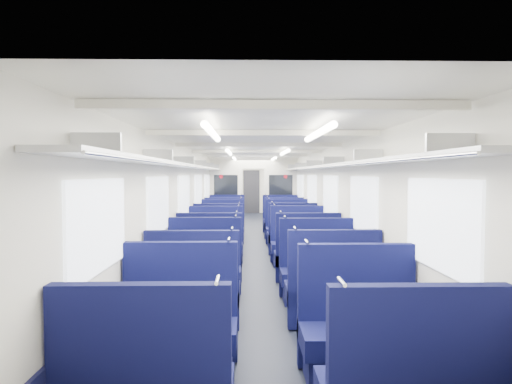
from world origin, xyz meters
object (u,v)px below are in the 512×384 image
at_px(seat_12, 219,239).
at_px(seat_15, 287,231).
at_px(seat_4, 194,296).
at_px(seat_5, 331,295).
at_px(seat_19, 281,222).
at_px(seat_6, 204,273).
at_px(seat_17, 284,226).
at_px(seat_13, 292,238).
at_px(seat_8, 210,259).
at_px(seat_14, 222,231).
at_px(seat_2, 179,330).
at_px(seat_18, 227,221).
at_px(seat_9, 307,259).
at_px(seat_11, 298,246).
at_px(end_door, 251,192).
at_px(seat_7, 318,275).
at_px(seat_16, 225,226).
at_px(seat_10, 215,247).
at_px(bulkhead, 253,193).

relative_size(seat_12, seat_15, 1.00).
distance_m(seat_4, seat_5, 1.66).
bearing_deg(seat_19, seat_12, -115.63).
xyz_separation_m(seat_6, seat_17, (1.66, 5.69, 0.00)).
bearing_deg(seat_4, seat_13, 70.17).
distance_m(seat_5, seat_8, 2.75).
bearing_deg(seat_6, seat_14, 90.00).
xyz_separation_m(seat_4, seat_19, (1.66, 7.90, 0.00)).
bearing_deg(seat_4, seat_15, 73.94).
xyz_separation_m(seat_13, seat_19, (0.00, 3.30, 0.00)).
distance_m(seat_2, seat_8, 3.33).
height_order(seat_15, seat_18, same).
xyz_separation_m(seat_9, seat_17, (0.00, 4.70, 0.00)).
distance_m(seat_4, seat_9, 2.73).
relative_size(seat_11, seat_19, 1.00).
height_order(seat_9, seat_11, same).
xyz_separation_m(seat_13, seat_18, (-1.66, 3.40, 0.00)).
xyz_separation_m(seat_5, seat_19, (0.00, 7.88, 0.00)).
height_order(end_door, seat_8, end_door).
bearing_deg(seat_2, seat_9, 63.22).
bearing_deg(seat_11, seat_19, 90.00).
bearing_deg(seat_7, seat_4, -147.97).
bearing_deg(seat_16, seat_19, 32.46).
bearing_deg(seat_11, seat_12, 149.80).
relative_size(seat_7, seat_16, 1.00).
bearing_deg(seat_9, seat_10, 143.48).
bearing_deg(seat_13, seat_17, 90.00).
bearing_deg(seat_18, seat_2, -90.00).
distance_m(end_door, seat_6, 13.69).
bearing_deg(seat_9, bulkhead, 97.41).
relative_size(end_door, bulkhead, 0.71).
bearing_deg(seat_2, seat_19, 79.58).
bearing_deg(seat_8, seat_9, -1.44).
distance_m(seat_7, seat_12, 3.79).
distance_m(seat_2, seat_10, 4.52).
height_order(seat_2, seat_8, same).
bearing_deg(seat_6, seat_15, 70.13).
bearing_deg(seat_2, bulkhead, 85.09).
bearing_deg(seat_19, seat_11, -90.00).
height_order(seat_2, seat_5, same).
xyz_separation_m(end_door, bulkhead, (-0.00, -6.28, 0.23)).
height_order(seat_16, seat_17, same).
bearing_deg(seat_4, seat_6, 90.00).
bearing_deg(seat_18, seat_7, -76.59).
bearing_deg(seat_17, bulkhead, 116.28).
xyz_separation_m(seat_8, seat_12, (0.00, 2.23, 0.00)).
bearing_deg(seat_14, seat_12, -90.00).
bearing_deg(seat_5, seat_14, 106.17).
bearing_deg(seat_15, seat_18, 126.57).
xyz_separation_m(seat_11, seat_15, (0.00, 2.29, 0.00)).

